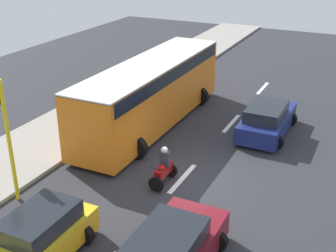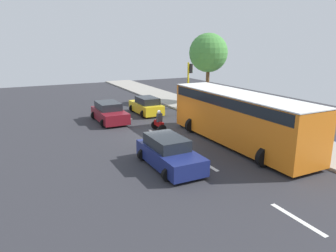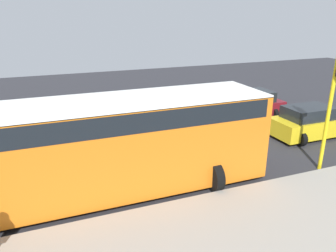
{
  "view_description": "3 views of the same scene",
  "coord_description": "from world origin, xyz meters",
  "px_view_note": "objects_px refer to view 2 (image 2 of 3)",
  "views": [
    {
      "loc": [
        -6.06,
        13.77,
        8.88
      ],
      "look_at": [
        1.16,
        -1.1,
        1.58
      ],
      "focal_mm": 47.61,
      "sensor_mm": 36.0,
      "label": 1
    },
    {
      "loc": [
        -8.61,
        -18.8,
        6.11
      ],
      "look_at": [
        0.3,
        -1.2,
        0.83
      ],
      "focal_mm": 33.6,
      "sensor_mm": 36.0,
      "label": 2
    },
    {
      "loc": [
        13.2,
        -5.68,
        5.72
      ],
      "look_at": [
        0.17,
        -0.61,
        0.83
      ],
      "focal_mm": 34.89,
      "sensor_mm": 36.0,
      "label": 3
    }
  ],
  "objects_px": {
    "car_dark_blue": "(169,153)",
    "car_maroon": "(109,113)",
    "car_yellow_cab": "(146,106)",
    "city_bus": "(238,115)",
    "pedestrian_by_tree": "(312,137)",
    "motorcycle": "(159,122)",
    "traffic_light_corner": "(189,81)",
    "street_tree_south": "(208,53)",
    "pedestrian_near_signal": "(180,98)"
  },
  "relations": [
    {
      "from": "car_maroon",
      "to": "car_dark_blue",
      "type": "height_order",
      "value": "same"
    },
    {
      "from": "traffic_light_corner",
      "to": "street_tree_south",
      "type": "height_order",
      "value": "street_tree_south"
    },
    {
      "from": "car_yellow_cab",
      "to": "street_tree_south",
      "type": "distance_m",
      "value": 9.04
    },
    {
      "from": "city_bus",
      "to": "traffic_light_corner",
      "type": "xyz_separation_m",
      "value": [
        1.3,
        8.08,
        1.08
      ]
    },
    {
      "from": "car_maroon",
      "to": "car_dark_blue",
      "type": "bearing_deg",
      "value": -90.2
    },
    {
      "from": "pedestrian_by_tree",
      "to": "traffic_light_corner",
      "type": "bearing_deg",
      "value": 95.83
    },
    {
      "from": "car_dark_blue",
      "to": "pedestrian_by_tree",
      "type": "relative_size",
      "value": 2.61
    },
    {
      "from": "pedestrian_near_signal",
      "to": "street_tree_south",
      "type": "relative_size",
      "value": 0.24
    },
    {
      "from": "pedestrian_near_signal",
      "to": "pedestrian_by_tree",
      "type": "bearing_deg",
      "value": -88.27
    },
    {
      "from": "car_dark_blue",
      "to": "city_bus",
      "type": "bearing_deg",
      "value": 13.98
    },
    {
      "from": "street_tree_south",
      "to": "motorcycle",
      "type": "bearing_deg",
      "value": -140.44
    },
    {
      "from": "motorcycle",
      "to": "pedestrian_by_tree",
      "type": "xyz_separation_m",
      "value": [
        5.52,
        -8.2,
        0.42
      ]
    },
    {
      "from": "motorcycle",
      "to": "city_bus",
      "type": "bearing_deg",
      "value": -57.77
    },
    {
      "from": "car_yellow_cab",
      "to": "pedestrian_by_tree",
      "type": "distance_m",
      "value": 14.3
    },
    {
      "from": "motorcycle",
      "to": "pedestrian_by_tree",
      "type": "relative_size",
      "value": 0.91
    },
    {
      "from": "car_maroon",
      "to": "street_tree_south",
      "type": "bearing_deg",
      "value": 15.87
    },
    {
      "from": "motorcycle",
      "to": "pedestrian_near_signal",
      "type": "distance_m",
      "value": 7.93
    },
    {
      "from": "car_dark_blue",
      "to": "street_tree_south",
      "type": "bearing_deg",
      "value": 50.16
    },
    {
      "from": "car_yellow_cab",
      "to": "car_dark_blue",
      "type": "relative_size",
      "value": 0.91
    },
    {
      "from": "car_dark_blue",
      "to": "car_maroon",
      "type": "bearing_deg",
      "value": 89.8
    },
    {
      "from": "car_maroon",
      "to": "motorcycle",
      "type": "distance_m",
      "value": 4.83
    },
    {
      "from": "street_tree_south",
      "to": "pedestrian_near_signal",
      "type": "bearing_deg",
      "value": -160.54
    },
    {
      "from": "car_dark_blue",
      "to": "traffic_light_corner",
      "type": "xyz_separation_m",
      "value": [
        6.7,
        9.43,
        2.22
      ]
    },
    {
      "from": "city_bus",
      "to": "pedestrian_by_tree",
      "type": "xyz_separation_m",
      "value": [
        2.47,
        -3.36,
        -0.79
      ]
    },
    {
      "from": "car_dark_blue",
      "to": "motorcycle",
      "type": "height_order",
      "value": "motorcycle"
    },
    {
      "from": "pedestrian_by_tree",
      "to": "car_yellow_cab",
      "type": "bearing_deg",
      "value": 106.84
    },
    {
      "from": "car_dark_blue",
      "to": "pedestrian_near_signal",
      "type": "bearing_deg",
      "value": 58.76
    },
    {
      "from": "motorcycle",
      "to": "pedestrian_near_signal",
      "type": "xyz_separation_m",
      "value": [
        5.09,
        6.07,
        0.42
      ]
    },
    {
      "from": "pedestrian_by_tree",
      "to": "pedestrian_near_signal",
      "type": "bearing_deg",
      "value": 91.73
    },
    {
      "from": "city_bus",
      "to": "motorcycle",
      "type": "bearing_deg",
      "value": 122.23
    },
    {
      "from": "car_yellow_cab",
      "to": "car_dark_blue",
      "type": "distance_m",
      "value": 12.24
    },
    {
      "from": "car_yellow_cab",
      "to": "city_bus",
      "type": "bearing_deg",
      "value": -80.8
    },
    {
      "from": "car_maroon",
      "to": "car_dark_blue",
      "type": "relative_size",
      "value": 0.98
    },
    {
      "from": "car_maroon",
      "to": "motorcycle",
      "type": "height_order",
      "value": "motorcycle"
    },
    {
      "from": "city_bus",
      "to": "pedestrian_near_signal",
      "type": "distance_m",
      "value": 11.13
    },
    {
      "from": "car_yellow_cab",
      "to": "car_maroon",
      "type": "distance_m",
      "value": 3.89
    },
    {
      "from": "car_dark_blue",
      "to": "pedestrian_near_signal",
      "type": "distance_m",
      "value": 14.34
    },
    {
      "from": "car_yellow_cab",
      "to": "car_dark_blue",
      "type": "bearing_deg",
      "value": -107.72
    },
    {
      "from": "car_yellow_cab",
      "to": "motorcycle",
      "type": "xyz_separation_m",
      "value": [
        -1.38,
        -5.48,
        -0.07
      ]
    },
    {
      "from": "traffic_light_corner",
      "to": "street_tree_south",
      "type": "relative_size",
      "value": 0.64
    },
    {
      "from": "pedestrian_near_signal",
      "to": "street_tree_south",
      "type": "bearing_deg",
      "value": 19.46
    },
    {
      "from": "car_maroon",
      "to": "pedestrian_by_tree",
      "type": "distance_m",
      "value": 14.71
    },
    {
      "from": "street_tree_south",
      "to": "car_maroon",
      "type": "bearing_deg",
      "value": -164.13
    },
    {
      "from": "traffic_light_corner",
      "to": "pedestrian_by_tree",
      "type": "bearing_deg",
      "value": -84.17
    },
    {
      "from": "car_yellow_cab",
      "to": "street_tree_south",
      "type": "height_order",
      "value": "street_tree_south"
    },
    {
      "from": "car_maroon",
      "to": "pedestrian_near_signal",
      "type": "xyz_separation_m",
      "value": [
        7.4,
        1.83,
        0.35
      ]
    },
    {
      "from": "pedestrian_by_tree",
      "to": "traffic_light_corner",
      "type": "distance_m",
      "value": 11.66
    },
    {
      "from": "traffic_light_corner",
      "to": "city_bus",
      "type": "bearing_deg",
      "value": -99.14
    },
    {
      "from": "city_bus",
      "to": "street_tree_south",
      "type": "bearing_deg",
      "value": 64.03
    },
    {
      "from": "car_dark_blue",
      "to": "pedestrian_near_signal",
      "type": "height_order",
      "value": "pedestrian_near_signal"
    }
  ]
}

